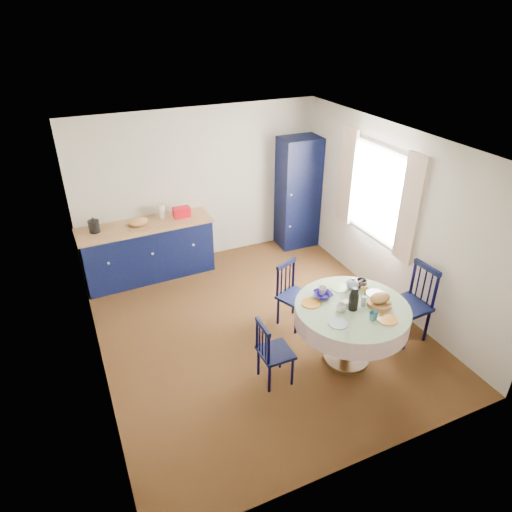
{
  "coord_description": "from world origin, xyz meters",
  "views": [
    {
      "loc": [
        -2.03,
        -4.44,
        3.85
      ],
      "look_at": [
        0.06,
        0.2,
        1.0
      ],
      "focal_mm": 32.0,
      "sensor_mm": 36.0,
      "label": 1
    }
  ],
  "objects_px": {
    "chair_right": "(412,303)",
    "pantry_cabinet": "(298,193)",
    "cobalt_bowl": "(322,295)",
    "dining_table": "(352,315)",
    "mug_d": "(322,291)",
    "mug_a": "(342,308)",
    "mug_c": "(361,284)",
    "chair_far": "(293,294)",
    "kitchen_counter": "(148,249)",
    "chair_left": "(273,352)",
    "mug_b": "(373,316)"
  },
  "relations": [
    {
      "from": "chair_right",
      "to": "pantry_cabinet",
      "type": "bearing_deg",
      "value": 177.36
    },
    {
      "from": "pantry_cabinet",
      "to": "cobalt_bowl",
      "type": "relative_size",
      "value": 8.49
    },
    {
      "from": "dining_table",
      "to": "mug_d",
      "type": "bearing_deg",
      "value": 118.5
    },
    {
      "from": "mug_a",
      "to": "mug_d",
      "type": "distance_m",
      "value": 0.37
    },
    {
      "from": "mug_c",
      "to": "cobalt_bowl",
      "type": "distance_m",
      "value": 0.53
    },
    {
      "from": "chair_far",
      "to": "dining_table",
      "type": "bearing_deg",
      "value": -97.54
    },
    {
      "from": "mug_c",
      "to": "mug_d",
      "type": "relative_size",
      "value": 1.26
    },
    {
      "from": "kitchen_counter",
      "to": "mug_d",
      "type": "relative_size",
      "value": 18.8
    },
    {
      "from": "kitchen_counter",
      "to": "chair_left",
      "type": "bearing_deg",
      "value": -77.32
    },
    {
      "from": "dining_table",
      "to": "cobalt_bowl",
      "type": "bearing_deg",
      "value": 125.01
    },
    {
      "from": "chair_right",
      "to": "mug_b",
      "type": "relative_size",
      "value": 10.13
    },
    {
      "from": "chair_right",
      "to": "mug_b",
      "type": "bearing_deg",
      "value": -71.81
    },
    {
      "from": "dining_table",
      "to": "mug_d",
      "type": "relative_size",
      "value": 12.14
    },
    {
      "from": "mug_a",
      "to": "mug_b",
      "type": "distance_m",
      "value": 0.36
    },
    {
      "from": "kitchen_counter",
      "to": "cobalt_bowl",
      "type": "relative_size",
      "value": 9.0
    },
    {
      "from": "chair_right",
      "to": "mug_c",
      "type": "relative_size",
      "value": 7.48
    },
    {
      "from": "dining_table",
      "to": "mug_a",
      "type": "xyz_separation_m",
      "value": [
        -0.17,
        -0.02,
        0.17
      ]
    },
    {
      "from": "chair_left",
      "to": "chair_right",
      "type": "distance_m",
      "value": 1.97
    },
    {
      "from": "mug_c",
      "to": "mug_d",
      "type": "xyz_separation_m",
      "value": [
        -0.51,
        0.07,
        -0.0
      ]
    },
    {
      "from": "kitchen_counter",
      "to": "chair_right",
      "type": "xyz_separation_m",
      "value": [
        2.72,
        -2.89,
        0.05
      ]
    },
    {
      "from": "chair_far",
      "to": "cobalt_bowl",
      "type": "bearing_deg",
      "value": -109.27
    },
    {
      "from": "kitchen_counter",
      "to": "mug_a",
      "type": "height_order",
      "value": "kitchen_counter"
    },
    {
      "from": "kitchen_counter",
      "to": "chair_left",
      "type": "height_order",
      "value": "kitchen_counter"
    },
    {
      "from": "kitchen_counter",
      "to": "mug_b",
      "type": "relative_size",
      "value": 20.17
    },
    {
      "from": "mug_d",
      "to": "chair_far",
      "type": "bearing_deg",
      "value": 95.95
    },
    {
      "from": "chair_far",
      "to": "pantry_cabinet",
      "type": "bearing_deg",
      "value": 37.59
    },
    {
      "from": "chair_far",
      "to": "mug_d",
      "type": "xyz_separation_m",
      "value": [
        0.06,
        -0.59,
        0.4
      ]
    },
    {
      "from": "chair_left",
      "to": "mug_c",
      "type": "relative_size",
      "value": 6.11
    },
    {
      "from": "kitchen_counter",
      "to": "mug_a",
      "type": "relative_size",
      "value": 18.16
    },
    {
      "from": "kitchen_counter",
      "to": "cobalt_bowl",
      "type": "height_order",
      "value": "kitchen_counter"
    },
    {
      "from": "pantry_cabinet",
      "to": "mug_d",
      "type": "distance_m",
      "value": 2.87
    },
    {
      "from": "mug_a",
      "to": "pantry_cabinet",
      "type": "bearing_deg",
      "value": 70.07
    },
    {
      "from": "mug_d",
      "to": "cobalt_bowl",
      "type": "xyz_separation_m",
      "value": [
        -0.03,
        -0.04,
        -0.02
      ]
    },
    {
      "from": "chair_left",
      "to": "mug_d",
      "type": "bearing_deg",
      "value": -69.38
    },
    {
      "from": "kitchen_counter",
      "to": "mug_d",
      "type": "xyz_separation_m",
      "value": [
        1.55,
        -2.6,
        0.38
      ]
    },
    {
      "from": "chair_far",
      "to": "mug_c",
      "type": "relative_size",
      "value": 6.51
    },
    {
      "from": "chair_right",
      "to": "mug_a",
      "type": "xyz_separation_m",
      "value": [
        -1.15,
        -0.09,
        0.32
      ]
    },
    {
      "from": "dining_table",
      "to": "mug_c",
      "type": "relative_size",
      "value": 9.61
    },
    {
      "from": "chair_far",
      "to": "mug_a",
      "type": "height_order",
      "value": "chair_far"
    },
    {
      "from": "pantry_cabinet",
      "to": "cobalt_bowl",
      "type": "xyz_separation_m",
      "value": [
        -1.14,
        -2.69,
        -0.14
      ]
    },
    {
      "from": "chair_right",
      "to": "cobalt_bowl",
      "type": "distance_m",
      "value": 1.26
    },
    {
      "from": "pantry_cabinet",
      "to": "dining_table",
      "type": "xyz_separation_m",
      "value": [
        -0.92,
        -3.0,
        -0.29
      ]
    },
    {
      "from": "mug_b",
      "to": "mug_c",
      "type": "distance_m",
      "value": 0.64
    },
    {
      "from": "kitchen_counter",
      "to": "pantry_cabinet",
      "type": "bearing_deg",
      "value": -1.06
    },
    {
      "from": "chair_left",
      "to": "pantry_cabinet",
      "type": "bearing_deg",
      "value": -32.55
    },
    {
      "from": "dining_table",
      "to": "mug_c",
      "type": "height_order",
      "value": "dining_table"
    },
    {
      "from": "chair_right",
      "to": "mug_b",
      "type": "xyz_separation_m",
      "value": [
        -0.93,
        -0.37,
        0.33
      ]
    },
    {
      "from": "chair_right",
      "to": "mug_a",
      "type": "relative_size",
      "value": 9.12
    },
    {
      "from": "mug_c",
      "to": "cobalt_bowl",
      "type": "xyz_separation_m",
      "value": [
        -0.53,
        0.02,
        -0.03
      ]
    },
    {
      "from": "mug_d",
      "to": "chair_right",
      "type": "bearing_deg",
      "value": -13.61
    }
  ]
}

